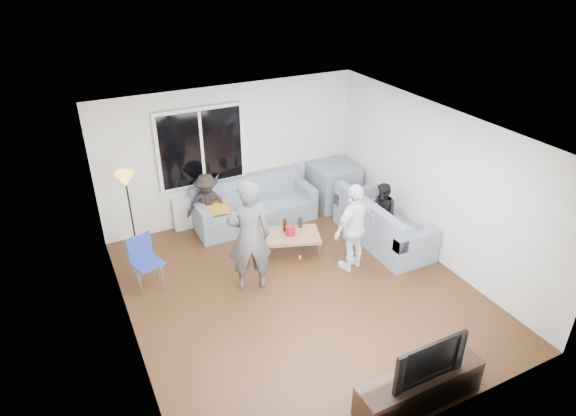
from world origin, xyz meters
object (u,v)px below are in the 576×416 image
player_right (355,227)px  tv_console (419,388)px  sofa_right_section (383,220)px  side_chair (148,264)px  floor_lamp (132,216)px  television (425,357)px  player_left (249,236)px  spectator_right (382,213)px  coffee_table (287,244)px  spectator_back (207,204)px  sofa_back_section (255,203)px

player_right → tv_console: 2.85m
sofa_right_section → side_chair: side_chair is taller
floor_lamp → television: size_ratio=1.63×
player_left → spectator_right: (2.65, 0.23, -0.37)m
spectator_right → tv_console: bearing=-37.5°
sofa_right_section → player_left: size_ratio=1.09×
sofa_right_section → side_chair: bearing=82.9°
player_right → television: bearing=57.9°
floor_lamp → side_chair: bearing=-90.0°
side_chair → tv_console: size_ratio=0.54×
coffee_table → side_chair: side_chair is taller
spectator_back → television: spectator_back is taller
sofa_right_section → television: (-1.76, -3.13, 0.29)m
sofa_right_section → tv_console: sofa_right_section is taller
player_left → tv_console: bearing=122.0°
tv_console → television: size_ratio=1.67×
player_right → spectator_right: (0.93, 0.50, -0.21)m
floor_lamp → player_right: bearing=-31.9°
sofa_right_section → spectator_back: bearing=58.4°
player_left → coffee_table: bearing=-133.4°
sofa_back_section → television: television is taller
spectator_right → sofa_back_section: bearing=-140.0°
side_chair → player_right: size_ratio=0.57×
coffee_table → television: (-0.02, -3.50, 0.52)m
sofa_right_section → player_right: bearing=116.0°
player_right → television: player_right is taller
floor_lamp → television: floor_lamp is taller
sofa_back_section → spectator_right: size_ratio=2.09×
coffee_table → player_right: 1.28m
spectator_back → side_chair: bearing=-125.2°
television → floor_lamp: bearing=116.5°
side_chair → spectator_right: spectator_right is taller
coffee_table → player_right: player_right is taller
sofa_back_section → television: size_ratio=2.40×
coffee_table → spectator_back: size_ratio=0.93×
television → side_chair: bearing=122.4°
side_chair → tv_console: 4.32m
sofa_back_section → spectator_back: 0.93m
player_left → television: bearing=122.0°
coffee_table → tv_console: tv_console is taller
player_left → television: 3.08m
side_chair → player_right: player_right is taller
floor_lamp → spectator_back: floor_lamp is taller
floor_lamp → sofa_right_section: bearing=-20.1°
player_right → tv_console: bearing=57.9°
floor_lamp → player_left: player_left is taller
sofa_back_section → spectator_right: 2.40m
player_left → spectator_right: size_ratio=1.66×
floor_lamp → player_left: size_ratio=0.85×
coffee_table → sofa_back_section: bearing=92.4°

